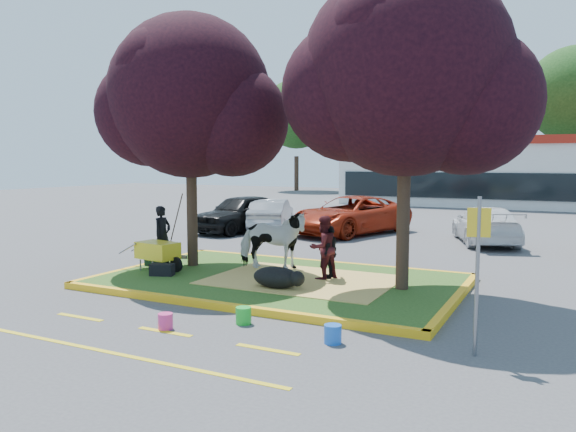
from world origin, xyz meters
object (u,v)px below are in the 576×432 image
at_px(cow, 272,240).
at_px(calf, 276,277).
at_px(car_silver, 272,215).
at_px(wheelbarrow, 158,251).
at_px(bucket_green, 244,315).
at_px(sign_post, 478,259).
at_px(handler, 162,235).
at_px(car_black, 241,213).
at_px(bucket_blue, 333,334).
at_px(bucket_pink, 165,321).

relative_size(cow, calf, 1.64).
bearing_deg(car_silver, calf, 99.48).
relative_size(wheelbarrow, bucket_green, 6.26).
bearing_deg(bucket_green, wheelbarrow, 147.42).
relative_size(calf, bucket_green, 3.60).
height_order(bucket_green, car_silver, car_silver).
relative_size(sign_post, car_silver, 0.60).
distance_m(cow, bucket_green, 4.35).
height_order(handler, bucket_green, handler).
distance_m(calf, car_black, 11.08).
xyz_separation_m(bucket_green, bucket_blue, (1.84, -0.28, -0.00)).
bearing_deg(bucket_green, car_silver, 116.32).
bearing_deg(bucket_pink, calf, 79.98).
bearing_deg(bucket_blue, calf, 133.31).
bearing_deg(handler, wheelbarrow, -143.66).
xyz_separation_m(calf, handler, (-4.15, 1.26, 0.54)).
distance_m(cow, bucket_blue, 5.51).
height_order(cow, calf, cow).
xyz_separation_m(sign_post, car_black, (-10.89, 11.07, -0.70)).
height_order(cow, bucket_pink, cow).
relative_size(cow, handler, 1.15).
xyz_separation_m(sign_post, bucket_green, (-3.96, -0.14, -1.32)).
relative_size(handler, car_silver, 0.39).
bearing_deg(bucket_green, bucket_pink, -139.51).
xyz_separation_m(wheelbarrow, bucket_green, (4.12, -2.63, -0.49)).
bearing_deg(bucket_green, car_black, 121.73).
relative_size(cow, bucket_blue, 5.92).
relative_size(calf, handler, 0.70).
height_order(calf, wheelbarrow, wheelbarrow).
bearing_deg(sign_post, wheelbarrow, 149.91).
height_order(cow, wheelbarrow, cow).
xyz_separation_m(wheelbarrow, car_black, (-2.81, 8.58, 0.13)).
bearing_deg(wheelbarrow, sign_post, -8.27).
bearing_deg(bucket_pink, bucket_green, 40.49).
distance_m(bucket_blue, car_black, 14.47).
relative_size(wheelbarrow, car_black, 0.42).
height_order(bucket_green, bucket_pink, bucket_green).
xyz_separation_m(cow, bucket_green, (1.57, -3.99, -0.75)).
height_order(calf, bucket_blue, calf).
height_order(bucket_blue, car_black, car_black).
relative_size(cow, sign_post, 0.75).
distance_m(wheelbarrow, car_silver, 9.76).
xyz_separation_m(cow, bucket_blue, (3.41, -4.27, -0.75)).
xyz_separation_m(bucket_blue, car_silver, (-7.87, 12.48, 0.51)).
bearing_deg(car_silver, bucket_blue, 102.76).
relative_size(handler, bucket_green, 5.12).
bearing_deg(calf, cow, 104.34).
distance_m(cow, car_black, 9.00).
bearing_deg(handler, sign_post, -107.29).
height_order(wheelbarrow, bucket_blue, wheelbarrow).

